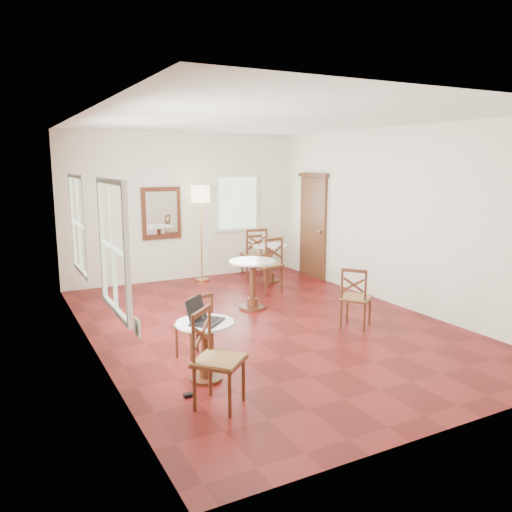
{
  "coord_description": "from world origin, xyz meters",
  "views": [
    {
      "loc": [
        -3.57,
        -6.49,
        2.42
      ],
      "look_at": [
        0.0,
        0.3,
        1.0
      ],
      "focal_mm": 35.74,
      "sensor_mm": 36.0,
      "label": 1
    }
  ],
  "objects_px": {
    "chair_mid_a": "(268,265)",
    "water_glass": "(205,317)",
    "chair_back_b": "(259,256)",
    "cafe_table_mid": "(252,279)",
    "chair_mid_b": "(356,298)",
    "power_adapter": "(189,395)",
    "cafe_table_near": "(205,344)",
    "floor_lamp": "(201,200)",
    "laptop": "(202,316)",
    "mouse": "(206,320)",
    "chair_back_a": "(252,254)",
    "chair_near_b": "(217,359)",
    "cafe_table_back": "(270,259)",
    "chair_near_a": "(195,326)",
    "navy_mug": "(200,314)"
  },
  "relations": [
    {
      "from": "cafe_table_back",
      "to": "chair_mid_b",
      "type": "xyz_separation_m",
      "value": [
        -0.33,
        -3.17,
        -0.01
      ]
    },
    {
      "from": "cafe_table_near",
      "to": "floor_lamp",
      "type": "bearing_deg",
      "value": 68.76
    },
    {
      "from": "cafe_table_mid",
      "to": "chair_mid_b",
      "type": "relative_size",
      "value": 0.9
    },
    {
      "from": "chair_mid_a",
      "to": "laptop",
      "type": "height_order",
      "value": "chair_mid_a"
    },
    {
      "from": "cafe_table_mid",
      "to": "chair_mid_a",
      "type": "height_order",
      "value": "chair_mid_a"
    },
    {
      "from": "cafe_table_mid",
      "to": "chair_near_b",
      "type": "xyz_separation_m",
      "value": [
        -1.9,
        -2.9,
        -0.02
      ]
    },
    {
      "from": "chair_back_a",
      "to": "power_adapter",
      "type": "xyz_separation_m",
      "value": [
        -3.3,
        -4.97,
        -0.42
      ]
    },
    {
      "from": "mouse",
      "to": "chair_back_a",
      "type": "bearing_deg",
      "value": 61.42
    },
    {
      "from": "chair_near_b",
      "to": "water_glass",
      "type": "relative_size",
      "value": 8.7
    },
    {
      "from": "mouse",
      "to": "water_glass",
      "type": "bearing_deg",
      "value": -153.32
    },
    {
      "from": "chair_near_b",
      "to": "mouse",
      "type": "xyz_separation_m",
      "value": [
        0.14,
        0.62,
        0.21
      ]
    },
    {
      "from": "laptop",
      "to": "chair_near_a",
      "type": "bearing_deg",
      "value": 33.98
    },
    {
      "from": "cafe_table_mid",
      "to": "chair_back_b",
      "type": "bearing_deg",
      "value": 58.92
    },
    {
      "from": "cafe_table_back",
      "to": "laptop",
      "type": "height_order",
      "value": "laptop"
    },
    {
      "from": "mouse",
      "to": "power_adapter",
      "type": "relative_size",
      "value": 1.06
    },
    {
      "from": "chair_back_b",
      "to": "mouse",
      "type": "relative_size",
      "value": 10.22
    },
    {
      "from": "cafe_table_back",
      "to": "chair_near_a",
      "type": "xyz_separation_m",
      "value": [
        -2.86,
        -3.22,
        -0.05
      ]
    },
    {
      "from": "chair_near_b",
      "to": "cafe_table_mid",
      "type": "bearing_deg",
      "value": 13.68
    },
    {
      "from": "chair_mid_b",
      "to": "chair_back_a",
      "type": "relative_size",
      "value": 1.03
    },
    {
      "from": "chair_mid_a",
      "to": "water_glass",
      "type": "relative_size",
      "value": 9.28
    },
    {
      "from": "chair_mid_a",
      "to": "chair_back_b",
      "type": "xyz_separation_m",
      "value": [
        0.23,
        0.81,
        0.01
      ]
    },
    {
      "from": "cafe_table_mid",
      "to": "chair_near_b",
      "type": "bearing_deg",
      "value": -123.19
    },
    {
      "from": "cafe_table_near",
      "to": "chair_back_b",
      "type": "relative_size",
      "value": 0.63
    },
    {
      "from": "chair_mid_a",
      "to": "navy_mug",
      "type": "distance_m",
      "value": 3.92
    },
    {
      "from": "chair_back_b",
      "to": "navy_mug",
      "type": "relative_size",
      "value": 8.71
    },
    {
      "from": "laptop",
      "to": "water_glass",
      "type": "height_order",
      "value": "laptop"
    },
    {
      "from": "chair_near_b",
      "to": "navy_mug",
      "type": "xyz_separation_m",
      "value": [
        0.13,
        0.77,
        0.24
      ]
    },
    {
      "from": "chair_back_b",
      "to": "power_adapter",
      "type": "relative_size",
      "value": 10.79
    },
    {
      "from": "chair_mid_a",
      "to": "power_adapter",
      "type": "bearing_deg",
      "value": 38.57
    },
    {
      "from": "chair_mid_a",
      "to": "water_glass",
      "type": "bearing_deg",
      "value": 39.28
    },
    {
      "from": "cafe_table_back",
      "to": "chair_near_b",
      "type": "height_order",
      "value": "chair_near_b"
    },
    {
      "from": "cafe_table_back",
      "to": "floor_lamp",
      "type": "distance_m",
      "value": 1.85
    },
    {
      "from": "cafe_table_back",
      "to": "navy_mug",
      "type": "distance_m",
      "value": 4.78
    },
    {
      "from": "laptop",
      "to": "water_glass",
      "type": "distance_m",
      "value": 0.03
    },
    {
      "from": "cafe_table_mid",
      "to": "chair_mid_a",
      "type": "bearing_deg",
      "value": 47.99
    },
    {
      "from": "chair_back_b",
      "to": "water_glass",
      "type": "bearing_deg",
      "value": -109.91
    },
    {
      "from": "cafe_table_mid",
      "to": "water_glass",
      "type": "relative_size",
      "value": 7.24
    },
    {
      "from": "chair_near_a",
      "to": "power_adapter",
      "type": "distance_m",
      "value": 1.13
    },
    {
      "from": "cafe_table_mid",
      "to": "chair_mid_b",
      "type": "height_order",
      "value": "chair_mid_b"
    },
    {
      "from": "chair_mid_a",
      "to": "floor_lamp",
      "type": "distance_m",
      "value": 2.0
    },
    {
      "from": "chair_back_b",
      "to": "laptop",
      "type": "height_order",
      "value": "chair_back_b"
    },
    {
      "from": "chair_back_a",
      "to": "mouse",
      "type": "bearing_deg",
      "value": 64.82
    },
    {
      "from": "cafe_table_mid",
      "to": "laptop",
      "type": "relative_size",
      "value": 1.68
    },
    {
      "from": "cafe_table_mid",
      "to": "navy_mug",
      "type": "bearing_deg",
      "value": -129.58
    },
    {
      "from": "chair_back_b",
      "to": "water_glass",
      "type": "height_order",
      "value": "chair_back_b"
    },
    {
      "from": "cafe_table_near",
      "to": "chair_back_b",
      "type": "bearing_deg",
      "value": 54.91
    },
    {
      "from": "chair_mid_a",
      "to": "cafe_table_mid",
      "type": "bearing_deg",
      "value": 36.23
    },
    {
      "from": "chair_back_a",
      "to": "laptop",
      "type": "xyz_separation_m",
      "value": [
        -3.01,
        -4.65,
        0.31
      ]
    },
    {
      "from": "power_adapter",
      "to": "chair_back_a",
      "type": "bearing_deg",
      "value": 56.39
    },
    {
      "from": "chair_back_b",
      "to": "chair_near_a",
      "type": "bearing_deg",
      "value": -113.57
    }
  ]
}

